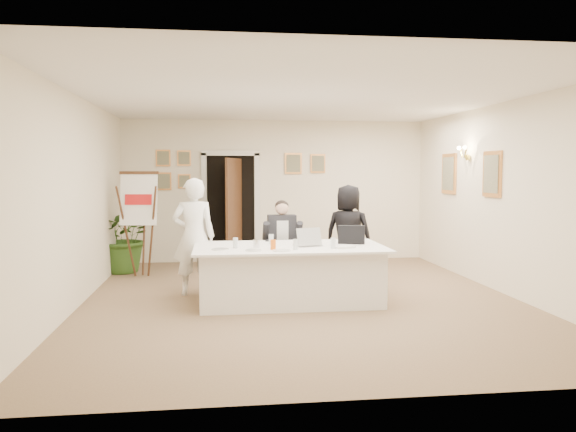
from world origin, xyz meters
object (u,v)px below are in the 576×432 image
Objects in this scene: conference_table at (289,274)px; flip_chart at (141,230)px; seated_man at (282,244)px; standing_man at (194,237)px; potted_palm at (125,236)px; laptop_bag at (351,235)px; paper_stack at (344,247)px; standing_woman at (348,233)px; steel_jug at (256,244)px; oj_glass at (273,245)px; laptop at (308,236)px.

flip_chart is (-2.26, 2.11, 0.42)m from conference_table.
standing_man is at bearing -168.98° from seated_man.
conference_table is at bearing -45.41° from potted_palm.
paper_stack is at bearing -99.78° from laptop_bag.
standing_woman reaches higher than seated_man.
laptop_bag is at bearing -32.25° from flip_chart.
steel_jug is (-1.59, -1.41, 0.04)m from standing_woman.
conference_table is at bearing 150.20° from standing_man.
paper_stack is (0.69, -1.22, 0.10)m from seated_man.
conference_table is 0.99m from seated_man.
oj_glass reaches higher than conference_table.
laptop reaches higher than conference_table.
potted_palm is (-0.35, 0.53, -0.16)m from flip_chart.
steel_jug is (-0.21, 0.21, -0.01)m from oj_glass.
conference_table is 1.04m from laptop_bag.
oj_glass is at bearing -177.26° from paper_stack.
conference_table is 1.64× the size of standing_woman.
potted_palm is 3.58× the size of laptop.
seated_man is at bearing 119.39° from paper_stack.
standing_woman is 12.15× the size of oj_glass.
potted_palm is 3.90m from laptop.
flip_chart reaches higher than laptop_bag.
laptop is (-0.87, -1.29, 0.12)m from standing_woman.
paper_stack is (3.30, -2.92, 0.14)m from potted_palm.
standing_man reaches higher than laptop.
laptop is at bearing 154.37° from standing_man.
standing_woman reaches higher than potted_palm.
flip_chart reaches higher than conference_table.
standing_man reaches higher than laptop_bag.
flip_chart reaches higher than seated_man.
standing_woman is 1.63m from paper_stack.
standing_man is at bearing 43.31° from standing_woman.
standing_man is 1.69m from laptop.
seated_man is 5.18× the size of paper_stack.
laptop is 0.61m from oj_glass.
potted_palm reaches higher than steel_jug.
seated_man is at bearing 45.91° from standing_woman.
laptop is 0.98× the size of laptop_bag.
potted_palm reaches higher than conference_table.
seated_man reaches higher than potted_palm.
paper_stack is at bearing -38.93° from flip_chart.
standing_man is at bearing 153.79° from conference_table.
flip_chart is 2.86m from steel_jug.
potted_palm reaches higher than paper_stack.
potted_palm is (-2.61, 2.65, 0.26)m from conference_table.
steel_jug is (-0.47, -1.06, 0.15)m from seated_man.
flip_chart is 15.93× the size of steel_jug.
laptop reaches higher than steel_jug.
laptop_bag is (0.89, 0.12, 0.51)m from conference_table.
paper_stack is 1.17m from steel_jug.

